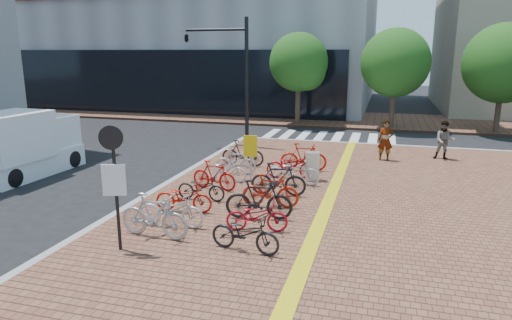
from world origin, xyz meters
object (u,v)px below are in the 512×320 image
(bike_12, at_px, (278,179))
(bike_3, at_px, (201,188))
(bike_1, at_px, (171,210))
(bike_14, at_px, (291,165))
(bike_8, at_px, (245,233))
(box_truck, at_px, (25,145))
(bike_2, at_px, (184,197))
(bike_4, at_px, (214,175))
(bike_11, at_px, (270,191))
(pedestrian_a, at_px, (385,140))
(traffic_light_pole, at_px, (219,58))
(bike_13, at_px, (293,171))
(utility_box, at_px, (312,166))
(pedestrian_b, at_px, (444,140))
(bike_5, at_px, (225,170))
(bike_10, at_px, (259,200))
(yellow_sign, at_px, (251,150))
(bike_0, at_px, (154,216))
(notice_sign, at_px, (114,173))
(bike_15, at_px, (304,157))
(bike_9, at_px, (257,216))
(bike_7, at_px, (243,153))
(bike_6, at_px, (236,162))

(bike_12, bearing_deg, bike_3, 112.36)
(bike_1, distance_m, bike_14, 6.17)
(bike_8, distance_m, box_truck, 11.72)
(bike_2, distance_m, bike_4, 2.38)
(bike_11, bearing_deg, bike_2, 107.95)
(bike_3, xyz_separation_m, pedestrian_a, (5.66, 7.44, 0.48))
(bike_2, relative_size, bike_8, 0.98)
(bike_12, bearing_deg, traffic_light_pole, 27.67)
(bike_4, relative_size, traffic_light_pole, 0.27)
(bike_13, bearing_deg, utility_box, -40.10)
(bike_12, xyz_separation_m, pedestrian_b, (5.90, 7.16, 0.31))
(bike_5, xyz_separation_m, bike_10, (2.26, -3.45, 0.14))
(yellow_sign, bearing_deg, bike_3, -114.09)
(bike_0, height_order, bike_5, bike_0)
(yellow_sign, bearing_deg, bike_12, -39.97)
(bike_11, bearing_deg, bike_3, 81.62)
(bike_1, bearing_deg, bike_4, -2.31)
(notice_sign, distance_m, box_truck, 9.55)
(bike_15, distance_m, pedestrian_a, 4.20)
(bike_1, distance_m, bike_9, 2.37)
(bike_3, relative_size, bike_7, 0.89)
(bike_3, height_order, bike_5, bike_5)
(bike_1, xyz_separation_m, bike_2, (-0.17, 1.19, -0.03))
(bike_5, xyz_separation_m, bike_8, (2.53, -5.67, 0.03))
(bike_14, bearing_deg, bike_3, 138.89)
(bike_6, relative_size, bike_15, 0.88)
(bike_1, bearing_deg, notice_sign, 158.65)
(bike_4, relative_size, bike_7, 0.94)
(pedestrian_b, bearing_deg, bike_10, -119.71)
(bike_2, relative_size, utility_box, 1.62)
(bike_0, distance_m, bike_3, 3.16)
(bike_5, xyz_separation_m, bike_7, (-0.07, 2.43, 0.11))
(bike_6, distance_m, notice_sign, 7.68)
(bike_2, distance_m, bike_13, 4.54)
(bike_0, distance_m, bike_14, 6.96)
(bike_8, bearing_deg, box_truck, 73.56)
(bike_1, distance_m, bike_5, 4.68)
(bike_11, height_order, yellow_sign, yellow_sign)
(bike_11, distance_m, pedestrian_a, 8.22)
(bike_5, height_order, utility_box, utility_box)
(bike_11, distance_m, traffic_light_pole, 10.81)
(bike_13, bearing_deg, bike_8, 176.77)
(bike_3, xyz_separation_m, bike_12, (2.28, 1.18, 0.13))
(bike_9, bearing_deg, bike_10, 1.15)
(bike_10, height_order, bike_11, bike_10)
(notice_sign, bearing_deg, bike_4, 85.45)
(bike_15, height_order, pedestrian_a, pedestrian_a)
(bike_3, distance_m, bike_11, 2.32)
(yellow_sign, bearing_deg, pedestrian_b, 40.34)
(bike_1, height_order, bike_15, bike_15)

